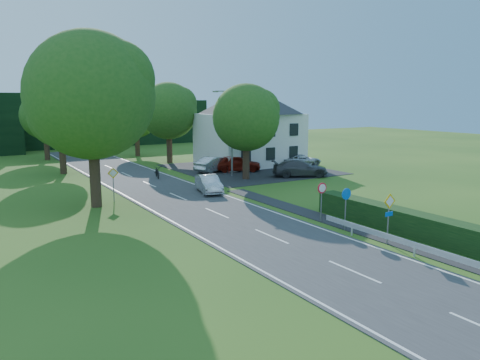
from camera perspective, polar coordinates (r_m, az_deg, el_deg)
road at (r=31.56m, az=-4.60°, el=-3.33°), size 7.00×80.00×0.04m
parking_pad at (r=48.53m, az=1.09°, el=1.34°), size 14.00×16.00×0.04m
line_edge_left at (r=30.27m, az=-10.10°, el=-3.97°), size 0.12×80.00×0.01m
line_edge_right at (r=33.11m, az=0.43°, el=-2.62°), size 0.12×80.00×0.01m
line_centre at (r=31.56m, az=-4.60°, el=-3.28°), size 0.12×80.00×0.01m
tree_main at (r=32.44m, az=-17.59°, el=6.96°), size 9.40×9.40×11.64m
tree_left_far at (r=48.35m, az=-20.99°, el=5.75°), size 7.00×7.00×8.58m
tree_right_far at (r=53.72m, az=-8.67°, el=6.91°), size 7.40×7.40×9.09m
tree_left_back at (r=60.26m, az=-22.65°, el=6.09°), size 6.60×6.60×8.07m
tree_right_back at (r=60.87m, az=-12.48°, el=6.40°), size 6.20×6.20×7.56m
tree_right_mid at (r=42.00m, az=0.75°, el=5.88°), size 7.00×7.00×8.58m
treeline_right at (r=76.71m, az=-15.01°, el=6.75°), size 30.00×5.00×7.00m
house_white at (r=51.68m, az=1.18°, el=6.75°), size 10.60×8.40×8.60m
streetlight at (r=43.47m, az=-1.16°, el=6.24°), size 2.03×0.18×8.00m
sign_priority_right at (r=24.42m, az=17.72°, el=-3.40°), size 0.78×0.09×2.59m
sign_roundabout at (r=26.44m, az=12.80°, el=-2.46°), size 0.64×0.08×2.37m
sign_speed_limit at (r=27.85m, az=9.95°, el=-1.54°), size 0.64×0.11×2.37m
sign_priority_left at (r=34.19m, az=-15.20°, el=0.28°), size 0.78×0.09×2.44m
moving_car at (r=36.30m, az=-3.83°, el=-0.47°), size 2.37×4.27×1.33m
motorcycle at (r=43.55m, az=-10.05°, el=0.99°), size 1.27×2.27×1.13m
parked_car_red at (r=46.81m, az=-0.39°, el=2.05°), size 5.11×3.81×1.62m
parked_car_silver_a at (r=46.73m, az=-3.05°, el=1.96°), size 4.87×3.01×1.51m
parked_car_grey at (r=44.08m, az=7.33°, el=1.41°), size 5.55×4.16×1.50m
parked_car_silver_b at (r=51.04m, az=7.45°, el=2.42°), size 4.74×2.56×1.26m
parasol at (r=45.54m, az=-1.34°, el=1.91°), size 2.36×2.38×1.75m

